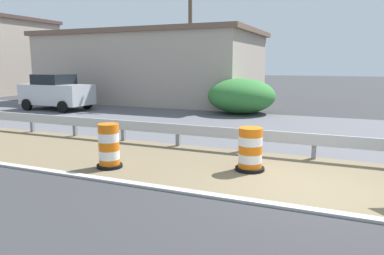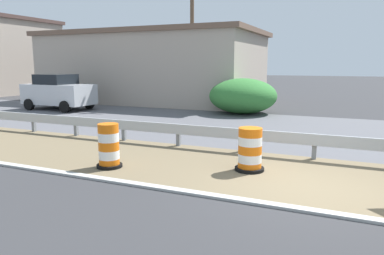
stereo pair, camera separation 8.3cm
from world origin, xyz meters
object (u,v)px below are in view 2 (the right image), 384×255
Objects in this scene: traffic_barrel_close at (109,148)px; utility_pole_near at (192,29)px; traffic_barrel_nearest at (250,151)px; car_trailing_near_lane at (58,92)px.

utility_pole_near is (13.65, 3.74, 4.19)m from traffic_barrel_close.
traffic_barrel_nearest is 3.50m from traffic_barrel_close.
car_trailing_near_lane is at bearing 60.08° from traffic_barrel_nearest.
utility_pole_near reaches higher than traffic_barrel_close.
traffic_barrel_close is (-1.14, 3.30, 0.03)m from traffic_barrel_nearest.
utility_pole_near is at bearing 39.90° from car_trailing_near_lane.
car_trailing_near_lane is (8.75, 9.92, 0.50)m from traffic_barrel_close.
traffic_barrel_nearest is 0.95× the size of traffic_barrel_close.
traffic_barrel_nearest is at bearing -70.92° from traffic_barrel_close.
traffic_barrel_close is at bearing 109.08° from traffic_barrel_nearest.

